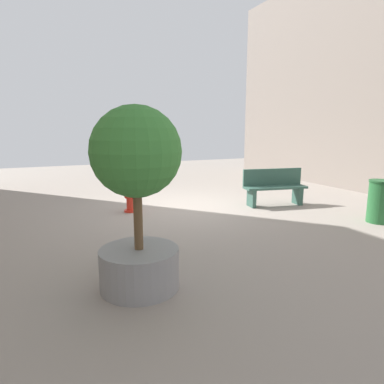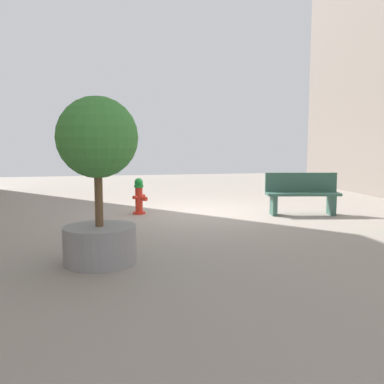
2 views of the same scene
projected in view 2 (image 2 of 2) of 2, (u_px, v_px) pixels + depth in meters
name	position (u px, v px, depth m)	size (l,w,h in m)	color
ground_plane	(201.00, 213.00, 10.06)	(23.40, 23.40, 0.00)	gray
fire_hydrant	(139.00, 196.00, 9.87)	(0.35, 0.35, 0.83)	red
bench_near	(302.00, 193.00, 9.81)	(1.70, 0.74, 0.95)	#33594C
planter_tree	(98.00, 168.00, 5.77)	(1.09, 1.09, 2.27)	gray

